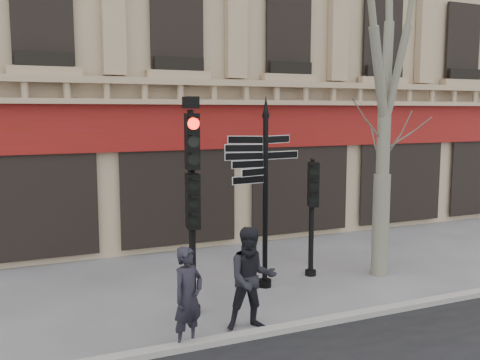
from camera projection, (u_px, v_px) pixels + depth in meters
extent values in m
plane|color=#5A5A5F|center=(250.00, 307.00, 11.12)|extent=(80.00, 80.00, 0.00)
cube|color=#989590|center=(282.00, 329.00, 9.84)|extent=(80.00, 0.25, 0.12)
cube|color=maroon|center=(178.00, 127.00, 15.09)|extent=(28.00, 0.25, 1.30)
cube|color=tan|center=(180.00, 92.00, 14.76)|extent=(28.00, 0.35, 0.74)
cylinder|color=black|center=(265.00, 204.00, 12.15)|extent=(0.12, 0.12, 3.89)
cylinder|color=black|center=(265.00, 283.00, 12.39)|extent=(0.30, 0.30, 0.17)
cone|color=black|center=(266.00, 104.00, 11.86)|extent=(0.13, 0.13, 0.39)
cylinder|color=black|center=(192.00, 216.00, 10.52)|extent=(0.14, 0.14, 3.97)
cylinder|color=black|center=(193.00, 309.00, 10.77)|extent=(0.30, 0.30, 0.16)
cube|color=black|center=(192.00, 201.00, 10.48)|extent=(0.52, 0.40, 1.08)
cube|color=black|center=(191.00, 141.00, 10.33)|extent=(0.52, 0.40, 1.08)
sphere|color=#FF0C05|center=(191.00, 126.00, 10.29)|extent=(0.23, 0.23, 0.23)
cube|color=black|center=(191.00, 102.00, 10.24)|extent=(0.29, 0.35, 0.23)
cylinder|color=black|center=(311.00, 219.00, 13.07)|extent=(0.14, 0.14, 2.82)
cylinder|color=black|center=(311.00, 272.00, 13.25)|extent=(0.29, 0.29, 0.16)
cube|color=black|center=(312.00, 184.00, 12.96)|extent=(0.57, 0.50, 1.07)
cylinder|color=gray|center=(381.00, 225.00, 13.16)|extent=(0.41, 0.41, 2.52)
cylinder|color=gray|center=(383.00, 146.00, 12.91)|extent=(0.32, 0.32, 1.61)
imported|color=black|center=(188.00, 297.00, 9.12)|extent=(0.77, 0.68, 1.77)
imported|color=black|center=(252.00, 279.00, 9.89)|extent=(1.06, 0.90, 1.93)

